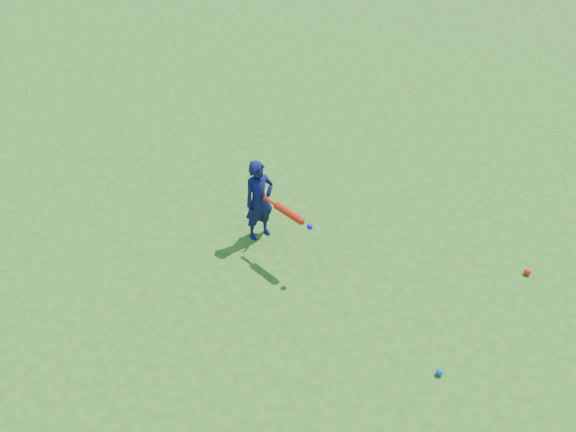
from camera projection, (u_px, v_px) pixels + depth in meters
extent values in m
plane|color=#276518|center=(328.00, 241.00, 7.75)|extent=(80.00, 80.00, 0.00)
imported|color=#0E1144|center=(259.00, 200.00, 7.54)|extent=(0.38, 0.45, 1.04)
sphere|color=red|center=(527.00, 272.00, 7.25)|extent=(0.08, 0.08, 0.08)
sphere|color=blue|center=(439.00, 372.00, 6.12)|extent=(0.07, 0.07, 0.07)
cylinder|color=red|center=(266.00, 198.00, 7.32)|extent=(0.03, 0.06, 0.06)
cylinder|color=red|center=(271.00, 202.00, 7.26)|extent=(0.20, 0.08, 0.03)
cylinder|color=red|center=(288.00, 213.00, 7.09)|extent=(0.41, 0.19, 0.09)
sphere|color=red|center=(301.00, 221.00, 6.98)|extent=(0.09, 0.09, 0.09)
sphere|color=#130DE0|center=(310.00, 227.00, 6.90)|extent=(0.07, 0.07, 0.07)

